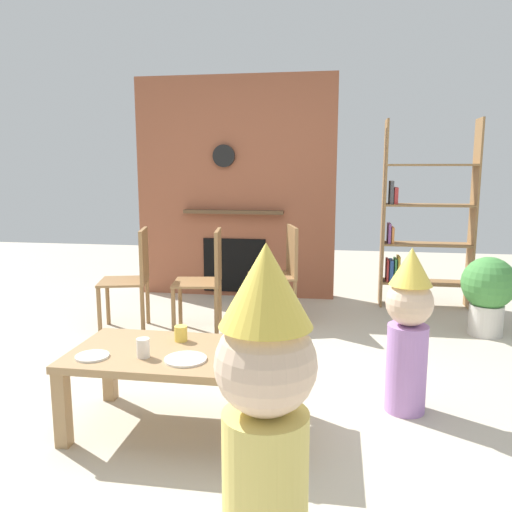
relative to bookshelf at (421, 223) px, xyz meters
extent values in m
plane|color=#BCB29E|center=(-1.54, -2.40, -0.86)|extent=(12.00, 12.00, 0.00)
cube|color=#935138|center=(-1.96, 0.20, 0.34)|extent=(2.20, 0.18, 2.40)
cube|color=black|center=(-1.96, 0.10, -0.51)|extent=(0.70, 0.02, 0.60)
cube|color=brown|center=(-1.96, 0.06, 0.09)|extent=(1.10, 0.10, 0.04)
cylinder|color=black|center=(-2.07, 0.08, 0.69)|extent=(0.24, 0.04, 0.24)
cube|color=olive|center=(-0.38, 0.00, 0.09)|extent=(0.02, 0.28, 1.90)
cube|color=olive|center=(0.50, 0.00, 0.09)|extent=(0.02, 0.28, 1.90)
cube|color=olive|center=(0.06, 0.00, -0.61)|extent=(0.86, 0.28, 0.02)
cube|color=olive|center=(0.06, 0.00, -0.21)|extent=(0.86, 0.28, 0.02)
cube|color=olive|center=(0.06, 0.00, 0.19)|extent=(0.86, 0.28, 0.02)
cube|color=olive|center=(0.06, 0.00, 0.59)|extent=(0.86, 0.28, 0.02)
cube|color=#B23333|center=(-0.32, 0.00, -0.49)|extent=(0.02, 0.20, 0.23)
cube|color=#3359A5|center=(-0.28, 0.00, -0.49)|extent=(0.04, 0.20, 0.22)
cube|color=#3F8C4C|center=(-0.24, 0.00, -0.48)|extent=(0.02, 0.20, 0.24)
cube|color=gold|center=(-0.20, 0.00, -0.47)|extent=(0.02, 0.20, 0.26)
cube|color=#8C4C99|center=(-0.31, 0.00, -0.10)|extent=(0.03, 0.20, 0.20)
cube|color=#D87F3F|center=(-0.28, 0.00, -0.12)|extent=(0.02, 0.20, 0.16)
cube|color=#4C4C51|center=(-0.31, 0.00, 0.31)|extent=(0.04, 0.20, 0.23)
cube|color=#B23333|center=(-0.27, 0.00, 0.28)|extent=(0.04, 0.20, 0.17)
cube|color=#9E7A51|center=(-1.65, -2.85, -0.44)|extent=(1.20, 0.64, 0.04)
cube|color=#9E7A51|center=(-2.21, -3.13, -0.66)|extent=(0.07, 0.07, 0.40)
cube|color=#9E7A51|center=(-1.10, -3.13, -0.66)|extent=(0.07, 0.07, 0.40)
cube|color=#9E7A51|center=(-2.21, -2.58, -0.66)|extent=(0.07, 0.07, 0.40)
cube|color=#9E7A51|center=(-1.10, -2.58, -0.66)|extent=(0.07, 0.07, 0.40)
cylinder|color=silver|center=(-1.82, -2.97, -0.37)|extent=(0.07, 0.07, 0.10)
cylinder|color=silver|center=(-1.23, -2.86, -0.37)|extent=(0.07, 0.07, 0.09)
cylinder|color=#E5666B|center=(-1.33, -3.11, -0.38)|extent=(0.06, 0.06, 0.09)
cylinder|color=#F2CC4C|center=(-1.71, -2.69, -0.38)|extent=(0.07, 0.07, 0.09)
cylinder|color=white|center=(-2.09, -3.01, -0.41)|extent=(0.17, 0.17, 0.01)
cylinder|color=white|center=(-1.59, -2.98, -0.41)|extent=(0.22, 0.22, 0.01)
cone|color=#EAC68C|center=(-1.14, -2.79, -0.38)|extent=(0.10, 0.10, 0.09)
cube|color=silver|center=(-1.38, -2.85, -0.42)|extent=(0.04, 0.15, 0.01)
cylinder|color=#E0CC66|center=(-1.06, -3.86, -0.54)|extent=(0.29, 0.29, 0.64)
sphere|color=beige|center=(-1.06, -3.86, -0.06)|extent=(0.33, 0.33, 0.33)
cone|color=#F2D14C|center=(-1.06, -3.86, 0.19)|extent=(0.30, 0.30, 0.26)
cylinder|color=#B27FCC|center=(-0.43, -2.45, -0.60)|extent=(0.23, 0.23, 0.52)
sphere|color=beige|center=(-0.43, -2.45, -0.21)|extent=(0.27, 0.27, 0.27)
cone|color=#F2D14C|center=(-0.43, -2.45, 0.00)|extent=(0.24, 0.24, 0.22)
cube|color=olive|center=(-2.68, -1.26, -0.42)|extent=(0.49, 0.49, 0.02)
cube|color=olive|center=(-2.50, -1.21, -0.19)|extent=(0.13, 0.40, 0.45)
cylinder|color=olive|center=(-2.90, -1.13, -0.65)|extent=(0.04, 0.04, 0.43)
cylinder|color=olive|center=(-2.81, -1.48, -0.65)|extent=(0.04, 0.04, 0.43)
cylinder|color=olive|center=(-2.55, -1.04, -0.65)|extent=(0.04, 0.04, 0.43)
cylinder|color=olive|center=(-2.46, -1.39, -0.65)|extent=(0.04, 0.04, 0.43)
cube|color=olive|center=(-2.03, -1.20, -0.42)|extent=(0.46, 0.46, 0.02)
cube|color=olive|center=(-1.85, -1.17, -0.19)|extent=(0.09, 0.40, 0.45)
cylinder|color=olive|center=(-2.24, -1.05, -0.65)|extent=(0.04, 0.04, 0.43)
cylinder|color=olive|center=(-2.18, -1.41, -0.65)|extent=(0.04, 0.04, 0.43)
cylinder|color=olive|center=(-1.88, -1.00, -0.65)|extent=(0.04, 0.04, 0.43)
cylinder|color=olive|center=(-1.83, -1.35, -0.65)|extent=(0.04, 0.04, 0.43)
cube|color=olive|center=(-1.42, -0.84, -0.42)|extent=(0.50, 0.50, 0.02)
cube|color=olive|center=(-1.25, -0.78, -0.19)|extent=(0.14, 0.39, 0.45)
cylinder|color=olive|center=(-1.65, -0.71, -0.65)|extent=(0.04, 0.04, 0.43)
cylinder|color=olive|center=(-1.55, -1.06, -0.65)|extent=(0.04, 0.04, 0.43)
cylinder|color=olive|center=(-1.30, -0.61, -0.65)|extent=(0.04, 0.04, 0.43)
cylinder|color=olive|center=(-1.20, -0.96, -0.65)|extent=(0.04, 0.04, 0.43)
cylinder|color=beige|center=(0.44, -0.89, -0.73)|extent=(0.28, 0.28, 0.27)
sphere|color=#458D41|center=(0.44, -0.89, -0.41)|extent=(0.45, 0.45, 0.45)
camera|label=1|loc=(-0.85, -5.36, 0.54)|focal=35.69mm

